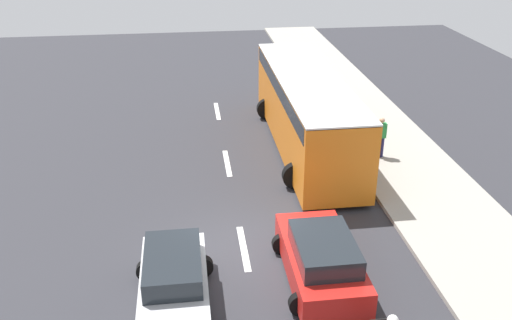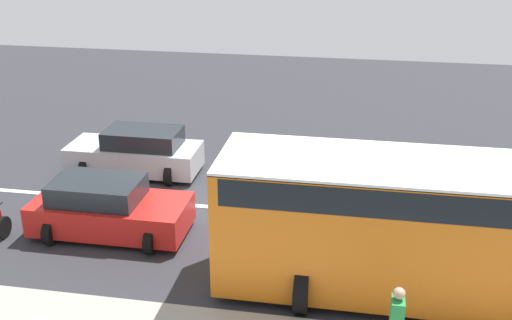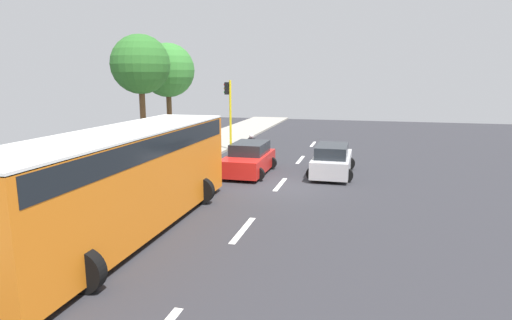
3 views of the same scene
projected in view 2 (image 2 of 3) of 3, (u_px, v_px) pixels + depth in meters
The scene contains 7 objects.
ground_plane at pixel (195, 207), 18.27m from camera, with size 40.00×60.00×0.10m, color #2D2D33.
lane_stripe_north at pixel (7, 190), 19.23m from camera, with size 0.20×2.40×0.01m, color white.
lane_stripe_mid at pixel (195, 206), 18.25m from camera, with size 0.20×2.40×0.01m, color white.
lane_stripe_south at pixel (404, 223), 17.28m from camera, with size 0.20×2.40×0.01m, color white.
car_red at pixel (108, 209), 16.50m from camera, with size 2.28×4.10×1.52m.
car_silver at pixel (137, 152), 20.27m from camera, with size 2.14×4.26×1.52m.
city_bus at pixel (474, 225), 13.27m from camera, with size 3.20×11.00×3.16m.
Camera 2 is at (15.83, 4.64, 8.14)m, focal length 43.75 mm.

